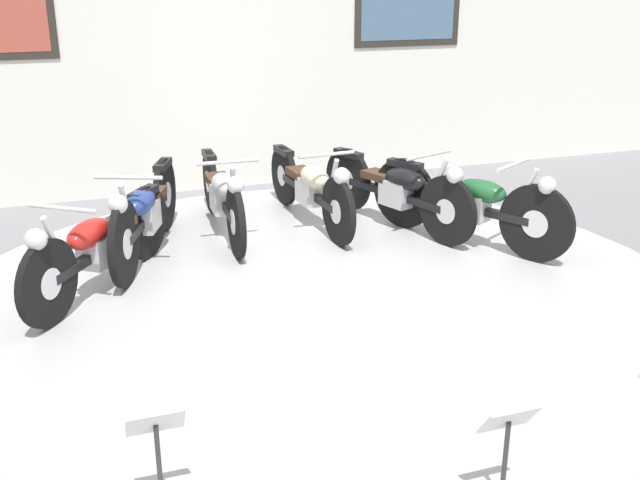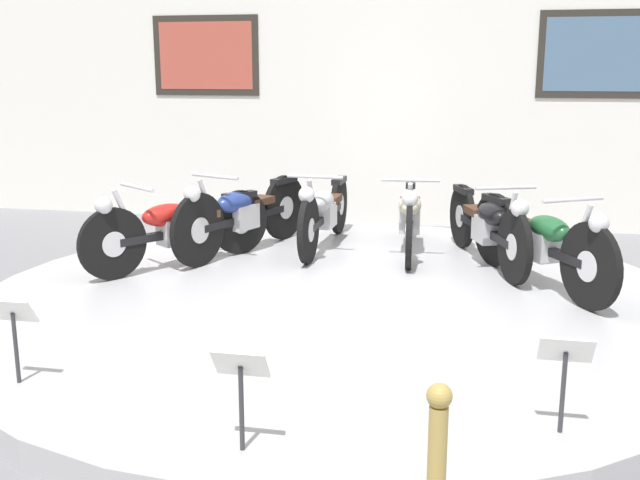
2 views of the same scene
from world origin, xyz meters
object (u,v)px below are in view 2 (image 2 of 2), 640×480
object	(u,v)px
motorcycle_blue	(242,212)
motorcycle_black	(488,224)
motorcycle_red	(176,226)
motorcycle_green	(541,240)
info_placard_front_right	(565,363)
motorcycle_silver	(324,211)
info_placard_front_left	(13,322)
motorcycle_cream	(410,214)
info_placard_front_centre	(241,378)

from	to	relation	value
motorcycle_blue	motorcycle_black	size ratio (longest dim) A/B	1.01
motorcycle_red	motorcycle_green	bearing A→B (deg)	-0.00
info_placard_front_right	motorcycle_black	bearing A→B (deg)	95.73
motorcycle_red	info_placard_front_right	size ratio (longest dim) A/B	3.20
info_placard_front_right	motorcycle_silver	bearing A→B (deg)	117.99
motorcycle_silver	motorcycle_green	world-z (taller)	motorcycle_green
motorcycle_blue	info_placard_front_left	xyz separation A→B (m)	(-0.33, -3.26, -0.03)
motorcycle_blue	motorcycle_cream	world-z (taller)	motorcycle_blue
motorcycle_cream	motorcycle_silver	bearing A→B (deg)	179.95
motorcycle_black	info_placard_front_left	bearing A→B (deg)	-129.35
motorcycle_cream	motorcycle_green	world-z (taller)	motorcycle_green
info_placard_front_left	motorcycle_blue	bearing A→B (deg)	84.28
motorcycle_cream	info_placard_front_right	xyz separation A→B (m)	(1.07, -3.63, -0.01)
info_placard_front_right	info_placard_front_left	bearing A→B (deg)	180.00
motorcycle_silver	motorcycle_black	bearing A→B (deg)	-12.87
motorcycle_silver	motorcycle_cream	xyz separation A→B (m)	(0.86, -0.00, -0.00)
motorcycle_cream	info_placard_front_right	bearing A→B (deg)	-73.54
motorcycle_cream	motorcycle_black	xyz separation A→B (m)	(0.74, -0.37, 0.01)
motorcycle_cream	motorcycle_black	bearing A→B (deg)	-26.14
motorcycle_black	motorcycle_green	bearing A→B (deg)	-56.55
motorcycle_red	info_placard_front_centre	xyz separation A→B (m)	(1.60, -3.12, -0.01)
motorcycle_red	motorcycle_black	bearing A→B (deg)	12.82
motorcycle_silver	info_placard_front_right	bearing A→B (deg)	-62.01
motorcycle_red	info_placard_front_left	world-z (taller)	motorcycle_red
motorcycle_red	motorcycle_black	world-z (taller)	motorcycle_black
motorcycle_blue	info_placard_front_right	size ratio (longest dim) A/B	3.73
motorcycle_red	info_placard_front_right	bearing A→B (deg)	-40.37
motorcycle_cream	motorcycle_green	size ratio (longest dim) A/B	1.10
motorcycle_blue	info_placard_front_right	xyz separation A→B (m)	(2.67, -3.26, -0.03)
motorcycle_cream	motorcycle_green	bearing A→B (deg)	-40.62
motorcycle_cream	motorcycle_red	bearing A→B (deg)	-153.83
motorcycle_blue	info_placard_front_right	world-z (taller)	motorcycle_blue
motorcycle_red	info_placard_front_centre	size ratio (longest dim) A/B	3.20
motorcycle_red	info_placard_front_right	world-z (taller)	motorcycle_red
motorcycle_blue	motorcycle_green	world-z (taller)	motorcycle_blue
motorcycle_blue	motorcycle_cream	distance (m)	1.64
motorcycle_silver	info_placard_front_right	world-z (taller)	motorcycle_silver
motorcycle_black	info_placard_front_right	world-z (taller)	motorcycle_black
motorcycle_red	motorcycle_silver	bearing A→B (deg)	40.46
info_placard_front_right	motorcycle_red	bearing A→B (deg)	139.63
motorcycle_silver	motorcycle_green	bearing A→B (deg)	-26.27
motorcycle_blue	info_placard_front_left	bearing A→B (deg)	-95.72
motorcycle_cream	info_placard_front_left	world-z (taller)	motorcycle_cream
motorcycle_silver	info_placard_front_left	world-z (taller)	motorcycle_silver
motorcycle_cream	info_placard_front_left	bearing A→B (deg)	-118.02
motorcycle_silver	motorcycle_black	distance (m)	1.64
motorcycle_silver	info_placard_front_centre	xyz separation A→B (m)	(0.43, -4.12, -0.01)
motorcycle_red	motorcycle_silver	xyz separation A→B (m)	(1.17, 1.00, 0.00)
info_placard_front_right	motorcycle_blue	bearing A→B (deg)	129.33
motorcycle_blue	motorcycle_green	bearing A→B (deg)	-12.90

